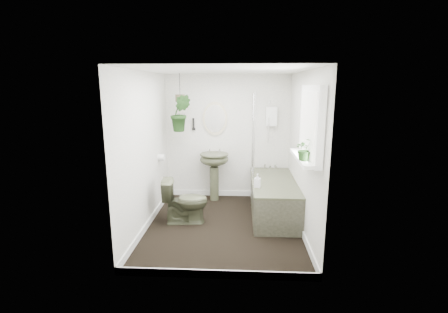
{
  "coord_description": "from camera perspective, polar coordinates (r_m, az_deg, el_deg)",
  "views": [
    {
      "loc": [
        0.25,
        -4.61,
        2.09
      ],
      "look_at": [
        0.0,
        0.15,
        1.05
      ],
      "focal_mm": 26.0,
      "sensor_mm": 36.0,
      "label": 1
    }
  ],
  "objects": [
    {
      "name": "bathtub",
      "position": [
        5.45,
        8.7,
        -7.14
      ],
      "size": [
        0.72,
        1.72,
        0.58
      ],
      "primitive_type": null,
      "color": "#424630",
      "rests_on": "floor"
    },
    {
      "name": "pedestal_sink",
      "position": [
        6.01,
        -1.72,
        -3.58
      ],
      "size": [
        0.59,
        0.53,
        0.89
      ],
      "primitive_type": null,
      "rotation": [
        0.0,
        0.0,
        0.18
      ],
      "color": "#424630",
      "rests_on": "floor"
    },
    {
      "name": "floor",
      "position": [
        5.08,
        -0.09,
        -12.14
      ],
      "size": [
        2.3,
        2.8,
        0.02
      ],
      "primitive_type": "cube",
      "color": "black",
      "rests_on": "ground"
    },
    {
      "name": "window_sill",
      "position": [
        4.08,
        13.8,
        -0.23
      ],
      "size": [
        0.18,
        1.0,
        0.04
      ],
      "primitive_type": "cube",
      "color": "white",
      "rests_on": "wall_right"
    },
    {
      "name": "wall_back",
      "position": [
        6.1,
        0.63,
        3.44
      ],
      "size": [
        2.3,
        0.02,
        2.3
      ],
      "primitive_type": "cube",
      "color": "white",
      "rests_on": "ground"
    },
    {
      "name": "toilet",
      "position": [
        5.1,
        -6.83,
        -7.73
      ],
      "size": [
        0.73,
        0.47,
        0.7
      ],
      "primitive_type": "imported",
      "rotation": [
        0.0,
        0.0,
        1.69
      ],
      "color": "#424630",
      "rests_on": "floor"
    },
    {
      "name": "ceiling",
      "position": [
        4.63,
        -0.1,
        15.02
      ],
      "size": [
        2.3,
        2.8,
        0.02
      ],
      "primitive_type": "cube",
      "color": "white",
      "rests_on": "ground"
    },
    {
      "name": "wall_front",
      "position": [
        3.35,
        -1.43,
        -4.01
      ],
      "size": [
        2.3,
        0.02,
        2.3
      ],
      "primitive_type": "cube",
      "color": "white",
      "rests_on": "ground"
    },
    {
      "name": "sill_plant",
      "position": [
        3.83,
        14.07,
        1.27
      ],
      "size": [
        0.27,
        0.24,
        0.26
      ],
      "primitive_type": "imported",
      "rotation": [
        0.0,
        0.0,
        0.18
      ],
      "color": "black",
      "rests_on": "window_sill"
    },
    {
      "name": "wall_sconce",
      "position": [
        6.08,
        -5.39,
        5.73
      ],
      "size": [
        0.04,
        0.04,
        0.22
      ],
      "primitive_type": "cylinder",
      "color": "black",
      "rests_on": "wall_back"
    },
    {
      "name": "hanging_plant",
      "position": [
        5.68,
        -7.66,
        7.56
      ],
      "size": [
        0.37,
        0.31,
        0.64
      ],
      "primitive_type": "imported",
      "rotation": [
        0.0,
        0.0,
        0.09
      ],
      "color": "black",
      "rests_on": "ceiling"
    },
    {
      "name": "window_blinds",
      "position": [
        4.02,
        14.46,
        5.62
      ],
      "size": [
        0.01,
        0.86,
        0.76
      ],
      "primitive_type": "cube",
      "color": "white",
      "rests_on": "wall_right"
    },
    {
      "name": "window_recess",
      "position": [
        4.03,
        15.09,
        5.6
      ],
      "size": [
        0.08,
        1.0,
        0.9
      ],
      "primitive_type": "cube",
      "color": "white",
      "rests_on": "wall_right"
    },
    {
      "name": "wall_right",
      "position": [
        4.79,
        13.88,
        0.63
      ],
      "size": [
        0.02,
        2.8,
        2.3
      ],
      "primitive_type": "cube",
      "color": "white",
      "rests_on": "ground"
    },
    {
      "name": "shower_box",
      "position": [
        6.0,
        8.32,
        7.01
      ],
      "size": [
        0.2,
        0.1,
        0.35
      ],
      "primitive_type": "cube",
      "color": "white",
      "rests_on": "wall_back"
    },
    {
      "name": "oval_mirror",
      "position": [
        6.03,
        -1.61,
        6.68
      ],
      "size": [
        0.46,
        0.03,
        0.62
      ],
      "primitive_type": "ellipsoid",
      "color": "beige",
      "rests_on": "wall_back"
    },
    {
      "name": "skirting",
      "position": [
        5.05,
        -0.09,
        -11.52
      ],
      "size": [
        2.3,
        2.8,
        0.1
      ],
      "primitive_type": "cube",
      "color": "white",
      "rests_on": "floor"
    },
    {
      "name": "toilet_roll_holder",
      "position": [
        5.61,
        -10.98,
        -0.17
      ],
      "size": [
        0.11,
        0.11,
        0.11
      ],
      "primitive_type": "cylinder",
      "rotation": [
        0.0,
        1.57,
        0.0
      ],
      "color": "white",
      "rests_on": "wall_left"
    },
    {
      "name": "soap_bottle",
      "position": [
        4.97,
        5.9,
        -4.22
      ],
      "size": [
        0.11,
        0.11,
        0.21
      ],
      "primitive_type": "imported",
      "rotation": [
        0.0,
        0.0,
        -0.17
      ],
      "color": "#2C2425",
      "rests_on": "bathtub"
    },
    {
      "name": "wall_left",
      "position": [
        4.92,
        -13.73,
        0.92
      ],
      "size": [
        0.02,
        2.8,
        2.3
      ],
      "primitive_type": "cube",
      "color": "white",
      "rests_on": "ground"
    },
    {
      "name": "bath_screen",
      "position": [
        5.67,
        5.22,
        4.03
      ],
      "size": [
        0.04,
        0.72,
        1.4
      ],
      "primitive_type": null,
      "color": "silver",
      "rests_on": "bathtub"
    },
    {
      "name": "hanging_pot",
      "position": [
        5.67,
        -7.74,
        10.15
      ],
      "size": [
        0.16,
        0.16,
        0.12
      ],
      "primitive_type": "cylinder",
      "color": "brown",
      "rests_on": "ceiling"
    }
  ]
}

